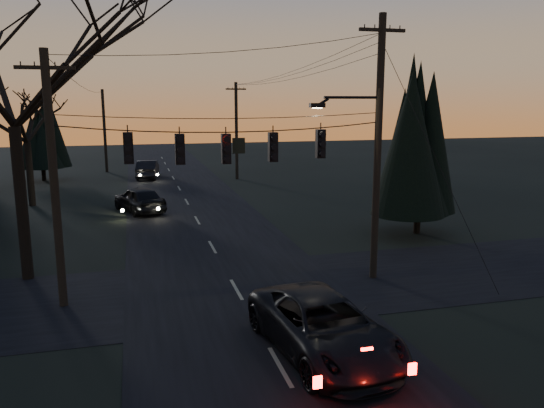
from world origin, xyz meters
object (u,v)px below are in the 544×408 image
object	(u,v)px
bare_tree_left	(8,61)
utility_pole_far_l	(107,172)
utility_pole_far_r	(237,179)
evergreen_right	(421,145)
utility_pole_left	(64,306)
sedan_oncoming_a	(139,199)
suv_near	(323,327)
utility_pole_right	(373,278)
sedan_oncoming_b	(148,169)

from	to	relation	value
bare_tree_left	utility_pole_far_l	bearing A→B (deg)	87.04
utility_pole_far_r	evergreen_right	size ratio (longest dim) A/B	1.05
utility_pole_left	evergreen_right	size ratio (longest dim) A/B	1.05
utility_pole_far_l	sedan_oncoming_a	bearing A→B (deg)	-82.27
utility_pole_far_l	bare_tree_left	distance (m)	33.72
evergreen_right	suv_near	xyz separation A→B (m)	(-9.51, -11.59, -3.85)
utility_pole_left	bare_tree_left	size ratio (longest dim) A/B	0.72
bare_tree_left	sedan_oncoming_a	bearing A→B (deg)	69.50
utility_pole_right	sedan_oncoming_b	bearing A→B (deg)	104.18
utility_pole_far_l	suv_near	size ratio (longest dim) A/B	1.40
utility_pole_far_l	evergreen_right	bearing A→B (deg)	-60.64
suv_near	sedan_oncoming_b	world-z (taller)	sedan_oncoming_b
utility_pole_right	bare_tree_left	distance (m)	15.94
utility_pole_far_r	bare_tree_left	world-z (taller)	bare_tree_left
evergreen_right	sedan_oncoming_b	size ratio (longest dim) A/B	1.65
sedan_oncoming_a	suv_near	bearing A→B (deg)	81.11
utility_pole_right	sedan_oncoming_a	bearing A→B (deg)	119.53
utility_pole_left	suv_near	xyz separation A→B (m)	(7.35, -5.57, 0.80)
utility_pole_far_r	evergreen_right	xyz separation A→B (m)	(5.37, -21.98, 4.64)
utility_pole_far_r	utility_pole_right	bearing A→B (deg)	-90.00
utility_pole_left	utility_pole_far_r	world-z (taller)	same
sedan_oncoming_b	utility_pole_right	bearing A→B (deg)	110.76
sedan_oncoming_a	utility_pole_far_r	bearing A→B (deg)	-145.70
utility_pole_right	sedan_oncoming_a	size ratio (longest dim) A/B	2.10
utility_pole_left	evergreen_right	xyz separation A→B (m)	(16.87, 6.02, 4.64)
utility_pole_far_r	utility_pole_far_l	size ratio (longest dim) A/B	1.06
sedan_oncoming_b	utility_pole_far_r	bearing A→B (deg)	168.47
utility_pole_far_r	evergreen_right	bearing A→B (deg)	-76.28
sedan_oncoming_b	evergreen_right	bearing A→B (deg)	124.67
bare_tree_left	sedan_oncoming_b	distance (m)	28.71
utility_pole_far_r	utility_pole_far_l	distance (m)	14.01
utility_pole_right	suv_near	world-z (taller)	utility_pole_right
utility_pole_right	sedan_oncoming_a	distance (m)	17.67
suv_near	sedan_oncoming_a	size ratio (longest dim) A/B	1.20
suv_near	sedan_oncoming_b	size ratio (longest dim) A/B	1.16
bare_tree_left	suv_near	distance (m)	14.76
utility_pole_right	evergreen_right	world-z (taller)	evergreen_right
utility_pole_far_l	sedan_oncoming_a	xyz separation A→B (m)	(2.80, -20.64, 0.81)
utility_pole_right	sedan_oncoming_b	distance (m)	31.49
sedan_oncoming_b	suv_near	bearing A→B (deg)	102.22
evergreen_right	sedan_oncoming_a	distance (m)	17.32
utility_pole_far_r	sedan_oncoming_b	bearing A→B (deg)	161.88
suv_near	utility_pole_right	bearing A→B (deg)	45.94
utility_pole_right	utility_pole_far_r	world-z (taller)	utility_pole_right
utility_pole_left	utility_pole_far_l	size ratio (longest dim) A/B	1.06
utility_pole_left	sedan_oncoming_b	xyz separation A→B (m)	(3.79, 30.52, 0.81)
utility_pole_far_l	suv_near	bearing A→B (deg)	-79.97
sedan_oncoming_a	sedan_oncoming_b	world-z (taller)	sedan_oncoming_a
utility_pole_right	utility_pole_far_l	distance (m)	37.79
utility_pole_far_r	sedan_oncoming_a	xyz separation A→B (m)	(-8.70, -12.64, 0.81)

